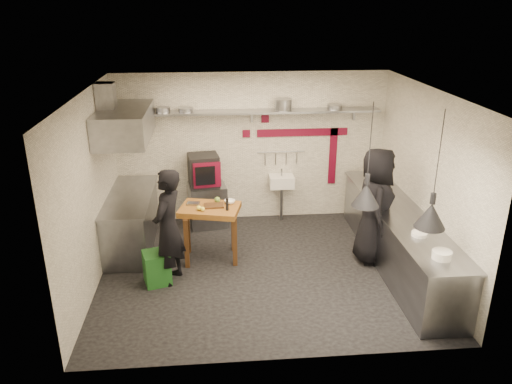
{
  "coord_description": "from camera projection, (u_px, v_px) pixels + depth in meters",
  "views": [
    {
      "loc": [
        -0.71,
        -6.86,
        4.0
      ],
      "look_at": [
        -0.08,
        0.3,
        1.21
      ],
      "focal_mm": 35.0,
      "sensor_mm": 36.0,
      "label": 1
    }
  ],
  "objects": [
    {
      "name": "pepper_mill",
      "position": [
        227.0,
        204.0,
        7.75
      ],
      "size": [
        0.05,
        0.05,
        0.2
      ],
      "primitive_type": "cylinder",
      "rotation": [
        0.0,
        0.0,
        0.16
      ],
      "color": "black",
      "rests_on": "prep_table"
    },
    {
      "name": "pan_right",
      "position": [
        335.0,
        107.0,
        8.99
      ],
      "size": [
        0.29,
        0.29,
        0.08
      ],
      "primitive_type": "cylinder",
      "rotation": [
        0.0,
        0.0,
        0.08
      ],
      "color": "slate",
      "rests_on": "back_shelf"
    },
    {
      "name": "red_tile_a",
      "position": [
        265.0,
        119.0,
        9.12
      ],
      "size": [
        0.14,
        0.02,
        0.14
      ],
      "primitive_type": "cube",
      "color": "#5F0920",
      "rests_on": "wall_back"
    },
    {
      "name": "counter_right",
      "position": [
        398.0,
        239.0,
        7.89
      ],
      "size": [
        0.7,
        3.8,
        0.9
      ],
      "primitive_type": "cube",
      "color": "slate",
      "rests_on": "floor"
    },
    {
      "name": "bowl",
      "position": [
        230.0,
        202.0,
        8.03
      ],
      "size": [
        0.22,
        0.22,
        0.06
      ],
      "primitive_type": "imported",
      "rotation": [
        0.0,
        0.0,
        0.29
      ],
      "color": "white",
      "rests_on": "prep_table"
    },
    {
      "name": "wall_back",
      "position": [
        252.0,
        148.0,
        9.32
      ],
      "size": [
        5.0,
        0.04,
        2.8
      ],
      "primitive_type": "cube",
      "color": "white",
      "rests_on": "floor"
    },
    {
      "name": "oven_glass",
      "position": [
        205.0,
        176.0,
        8.78
      ],
      "size": [
        0.35,
        0.07,
        0.34
      ],
      "primitive_type": "cube",
      "rotation": [
        0.0,
        0.0,
        0.15
      ],
      "color": "black",
      "rests_on": "oven_door"
    },
    {
      "name": "wall_left",
      "position": [
        90.0,
        193.0,
        7.16
      ],
      "size": [
        0.04,
        4.2,
        2.8
      ],
      "primitive_type": "cube",
      "color": "white",
      "rests_on": "floor"
    },
    {
      "name": "steel_tray",
      "position": [
        193.0,
        204.0,
        7.99
      ],
      "size": [
        0.22,
        0.17,
        0.03
      ],
      "primitive_type": "cube",
      "rotation": [
        0.0,
        0.0,
        -0.18
      ],
      "color": "slate",
      "rests_on": "prep_table"
    },
    {
      "name": "hood_duct",
      "position": [
        106.0,
        99.0,
        7.74
      ],
      "size": [
        0.28,
        0.28,
        0.5
      ],
      "primitive_type": "cube",
      "color": "slate",
      "rests_on": "ceiling"
    },
    {
      "name": "prep_table",
      "position": [
        211.0,
        233.0,
        8.07
      ],
      "size": [
        1.04,
        0.83,
        0.92
      ],
      "primitive_type": null,
      "rotation": [
        0.0,
        0.0,
        -0.23
      ],
      "color": "#915D24",
      "rests_on": "floor"
    },
    {
      "name": "pan_far_left",
      "position": [
        163.0,
        110.0,
        8.74
      ],
      "size": [
        0.33,
        0.33,
        0.09
      ],
      "primitive_type": "cylinder",
      "rotation": [
        0.0,
        0.0,
        0.41
      ],
      "color": "slate",
      "rests_on": "back_shelf"
    },
    {
      "name": "counter_left",
      "position": [
        131.0,
        222.0,
        8.51
      ],
      "size": [
        0.7,
        1.9,
        0.9
      ],
      "primitive_type": "cube",
      "color": "slate",
      "rests_on": "floor"
    },
    {
      "name": "lemon_b",
      "position": [
        203.0,
        209.0,
        7.73
      ],
      "size": [
        0.08,
        0.08,
        0.07
      ],
      "primitive_type": "sphere",
      "rotation": [
        0.0,
        0.0,
        -0.14
      ],
      "color": "yellow",
      "rests_on": "prep_table"
    },
    {
      "name": "oven_stand",
      "position": [
        208.0,
        205.0,
        9.33
      ],
      "size": [
        0.74,
        0.69,
        0.8
      ],
      "primitive_type": "cube",
      "rotation": [
        0.0,
        0.0,
        0.15
      ],
      "color": "slate",
      "rests_on": "floor"
    },
    {
      "name": "stock_pot",
      "position": [
        283.0,
        105.0,
        8.89
      ],
      "size": [
        0.34,
        0.34,
        0.2
      ],
      "primitive_type": "cylinder",
      "rotation": [
        0.0,
        0.0,
        -0.1
      ],
      "color": "slate",
      "rests_on": "back_shelf"
    },
    {
      "name": "heat_lamp_near",
      "position": [
        369.0,
        156.0,
        6.48
      ],
      "size": [
        0.45,
        0.45,
        1.41
      ],
      "primitive_type": null,
      "rotation": [
        0.0,
        0.0,
        0.22
      ],
      "color": "black",
      "rests_on": "ceiling"
    },
    {
      "name": "wall_right",
      "position": [
        426.0,
        182.0,
        7.57
      ],
      "size": [
        0.04,
        4.2,
        2.8
      ],
      "primitive_type": "cube",
      "color": "white",
      "rests_on": "floor"
    },
    {
      "name": "sink_drain",
      "position": [
        281.0,
        204.0,
        9.54
      ],
      "size": [
        0.06,
        0.06,
        0.66
      ],
      "primitive_type": "cylinder",
      "color": "slate",
      "rests_on": "floor"
    },
    {
      "name": "ceiling",
      "position": [
        263.0,
        92.0,
        6.86
      ],
      "size": [
        5.0,
        5.0,
        0.0
      ],
      "primitive_type": "plane",
      "color": "beige",
      "rests_on": "floor"
    },
    {
      "name": "plate_stack",
      "position": [
        442.0,
        255.0,
        6.29
      ],
      "size": [
        0.29,
        0.29,
        0.11
      ],
      "primitive_type": "cylinder",
      "rotation": [
        0.0,
        0.0,
        0.25
      ],
      "color": "white",
      "rests_on": "counter_right_top"
    },
    {
      "name": "shelf_bracket_left",
      "position": [
        146.0,
        117.0,
        8.91
      ],
      "size": [
        0.04,
        0.06,
        0.24
      ],
      "primitive_type": "cube",
      "color": "slate",
      "rests_on": "wall_back"
    },
    {
      "name": "counter_left_top",
      "position": [
        129.0,
        196.0,
        8.34
      ],
      "size": [
        0.76,
        2.0,
        0.03
      ],
      "primitive_type": "cube",
      "color": "slate",
      "rests_on": "counter_left"
    },
    {
      "name": "shelf_bracket_mid",
      "position": [
        252.0,
        115.0,
        9.07
      ],
      "size": [
        0.04,
        0.06,
        0.24
      ],
      "primitive_type": "cube",
      "color": "slate",
      "rests_on": "wall_back"
    },
    {
      "name": "oven_door",
      "position": [
        207.0,
        175.0,
        8.81
      ],
      "size": [
        0.49,
        0.1,
        0.46
      ],
      "primitive_type": "cube",
      "rotation": [
        0.0,
        0.0,
        0.15
      ],
      "color": "#5F0920",
      "rests_on": "combi_oven"
    },
    {
      "name": "pan_mid_left",
      "position": [
        186.0,
        110.0,
        8.78
      ],
      "size": [
        0.31,
        0.31,
        0.07
      ],
      "primitive_type": "cylinder",
      "rotation": [
        0.0,
        0.0,
        0.17
      ],
      "color": "slate",
      "rests_on": "back_shelf"
    },
    {
      "name": "back_shelf",
      "position": [
        252.0,
        112.0,
        8.89
      ],
      "size": [
        4.6,
        0.34,
        0.04
      ],
      "primitive_type": "cube",
      "color": "slate",
      "rests_on": "wall_back"
    },
    {
      "name": "counter_right_top",
      "position": [
        401.0,
        212.0,
        7.72
      ],
      "size": [
        0.76,
        3.9,
        0.03
      ],
      "primitive_type": "cube",
      "color": "slate",
      "rests_on": "counter_right"
    },
    {
      "name": "shelf_bracket_right",
      "position": [
        354.0,
        113.0,
        9.22
      ],
      "size": [
        0.04,
        0.06,
        0.24
      ],
      "primitive_type": "cube",
      "color": "slate",
      "rests_on": "wall_back"
    },
    {
      "name": "red_band_vert",
      "position": [
        333.0,
        156.0,
        9.5
      ],
      "size": [
        0.14,
        0.02,
        1.1
      ],
      "primitive_type": "cube",
      "color": "#5F0920",
      "rests_on": "wall_back"
    },
    {
      "name": "cutting_board",
      "position": [
        214.0,
        206.0,
        7.92
      ],
      "size": [
        0.32,
        0.23,
        0.02
      ],
      "primitive_type": "cube",
      "rotation": [
        0.0,
        0.0,
        0.05
      ],
      "color": "#462914",
      "rests_on": "prep_table"
    },
    {
      "name": "red_band_horiz",
      "position": [
        302.0,
        132.0,
        9.28
      ],
      "size": [
        1.7,
        0.02,
        0.14
      ],
      "primitive_type": "cube",
      "color": "#5F0920",
      "rests_on": "wall_back"
    },
    {
      "name": "small_bowl_right",
      "position": [
        419.0,
        234.0,
        6.91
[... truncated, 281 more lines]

